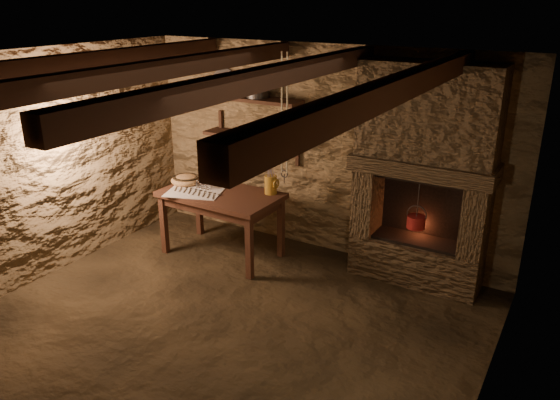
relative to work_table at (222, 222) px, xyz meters
The scene contains 25 objects.
floor 1.57m from the work_table, 54.12° to the right, with size 4.50×4.50×0.00m, color black.
back_wall 1.41m from the work_table, 41.02° to the left, with size 4.50×0.04×2.40m, color brown.
front_wall 3.44m from the work_table, 74.62° to the right, with size 4.50×0.04×2.40m, color brown.
left_wall 1.99m from the work_table, 137.97° to the right, with size 0.04×4.00×2.40m, color brown.
right_wall 3.46m from the work_table, 21.37° to the right, with size 0.04×4.00×2.40m, color brown.
ceiling 2.50m from the work_table, 54.12° to the right, with size 4.50×4.00×0.04m, color black.
beam_far_left 2.34m from the work_table, 116.50° to the right, with size 0.14×3.95×0.16m, color black.
beam_mid_left 2.29m from the work_table, 72.46° to the right, with size 0.14×3.95×0.16m, color black.
beam_mid_right 2.65m from the work_table, 41.49° to the right, with size 0.14×3.95×0.16m, color black.
beam_far_right 3.29m from the work_table, 27.21° to the right, with size 0.14×3.95×0.16m, color black.
shelf_lower 1.08m from the work_table, 86.45° to the left, with size 1.25×0.30×0.04m, color black.
shelf_upper 1.47m from the work_table, 86.45° to the left, with size 1.25×0.30×0.04m, color black.
hearth 2.35m from the work_table, 14.20° to the left, with size 1.43×0.51×2.30m.
work_table is the anchor object (origin of this frame).
linen_cloth 0.47m from the work_table, 156.12° to the right, with size 0.61×0.49×0.01m, color silver.
pewter_cutlery_row 0.48m from the work_table, 152.72° to the right, with size 0.51×0.20×0.01m, color gray, non-canonical shape.
drinking_glasses 0.48m from the work_table, behind, with size 0.20×0.06×0.08m, color white, non-canonical shape.
stoneware_jug 0.81m from the work_table, 27.20° to the left, with size 0.16×0.15×0.49m.
wooden_bowl 0.68m from the work_table, behind, with size 0.36×0.36×0.13m, color olive.
iron_stockpot 1.58m from the work_table, 78.44° to the left, with size 0.27×0.27×0.20m, color #2C2A27.
tin_pan 1.71m from the work_table, 120.67° to the left, with size 0.29×0.29×0.04m, color gray.
small_kettle 1.16m from the work_table, 74.32° to the left, with size 0.18×0.13×0.19m, color gray, non-canonical shape.
rusty_tin 1.13m from the work_table, 97.74° to the left, with size 0.10×0.10×0.10m, color maroon.
red_pot 2.20m from the work_table, 13.05° to the left, with size 0.21×0.21×0.54m.
hanging_ropes 1.68m from the work_table, 10.73° to the right, with size 0.08×0.08×1.20m, color beige, non-canonical shape.
Camera 1 is at (2.65, -3.46, 2.88)m, focal length 35.00 mm.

